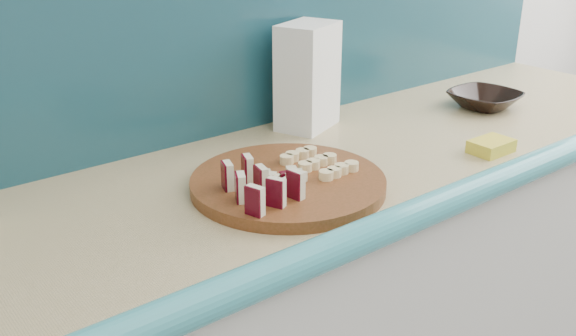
# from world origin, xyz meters

# --- Properties ---
(kitchen_counter) EXTENTS (2.20, 0.63, 0.91)m
(kitchen_counter) POSITION_xyz_m (0.10, 1.50, 0.46)
(kitchen_counter) COLOR silver
(kitchen_counter) RESTS_ON ground
(backsplash) EXTENTS (2.20, 0.02, 0.50)m
(backsplash) POSITION_xyz_m (0.10, 1.79, 1.16)
(backsplash) COLOR teal
(backsplash) RESTS_ON kitchen_counter
(cutting_board) EXTENTS (0.42, 0.42, 0.02)m
(cutting_board) POSITION_xyz_m (-0.08, 1.43, 0.92)
(cutting_board) COLOR #4E2C10
(cutting_board) RESTS_ON kitchen_counter
(apple_wedges) EXTENTS (0.12, 0.16, 0.05)m
(apple_wedges) POSITION_xyz_m (-0.18, 1.40, 0.96)
(apple_wedges) COLOR beige
(apple_wedges) RESTS_ON cutting_board
(apple_chunks) EXTENTS (0.05, 0.06, 0.02)m
(apple_chunks) POSITION_xyz_m (-0.10, 1.43, 0.94)
(apple_chunks) COLOR beige
(apple_chunks) RESTS_ON cutting_board
(banana_slices) EXTENTS (0.11, 0.15, 0.02)m
(banana_slices) POSITION_xyz_m (0.00, 1.44, 0.94)
(banana_slices) COLOR beige
(banana_slices) RESTS_ON cutting_board
(brown_bowl) EXTENTS (0.20, 0.20, 0.05)m
(brown_bowl) POSITION_xyz_m (0.67, 1.52, 0.93)
(brown_bowl) COLOR black
(brown_bowl) RESTS_ON kitchen_counter
(flour_bag) EXTENTS (0.18, 0.15, 0.26)m
(flour_bag) POSITION_xyz_m (0.19, 1.70, 1.04)
(flour_bag) COLOR white
(flour_bag) RESTS_ON kitchen_counter
(sponge) EXTENTS (0.10, 0.07, 0.03)m
(sponge) POSITION_xyz_m (0.40, 1.31, 0.92)
(sponge) COLOR yellow
(sponge) RESTS_ON kitchen_counter
(banana_peel) EXTENTS (0.20, 0.17, 0.01)m
(banana_peel) POSITION_xyz_m (-0.13, 1.56, 0.91)
(banana_peel) COLOR gold
(banana_peel) RESTS_ON kitchen_counter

